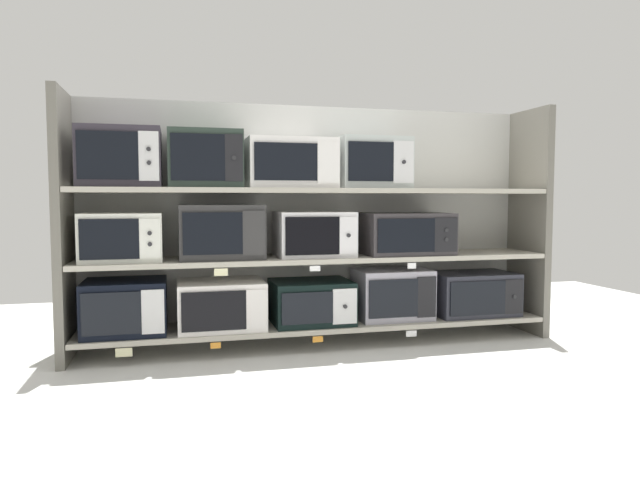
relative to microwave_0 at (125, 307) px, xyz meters
name	(u,v)px	position (x,y,z in m)	size (l,w,h in m)	color
ground	(373,398)	(1.17, -1.00, -0.31)	(6.93, 6.00, 0.02)	silver
back_panel	(311,222)	(1.17, 0.25, 0.47)	(3.13, 0.04, 1.53)	#B2B2AD
upright_left	(63,227)	(-0.32, 0.00, 0.47)	(0.05, 0.45, 1.53)	#68645B
upright_right	(529,222)	(2.66, 0.00, 0.47)	(0.05, 0.45, 1.53)	#68645B
shelf_0	(320,324)	(1.17, 0.00, -0.17)	(2.93, 0.45, 0.03)	#ADA899
microwave_0	(125,307)	(0.00, 0.00, 0.00)	(0.46, 0.41, 0.31)	black
microwave_1	(221,304)	(0.55, 0.00, -0.01)	(0.51, 0.43, 0.29)	silver
microwave_2	(311,302)	(1.11, 0.00, -0.02)	(0.49, 0.42, 0.27)	black
microwave_3	(392,294)	(1.66, 0.00, 0.01)	(0.48, 0.34, 0.32)	#9E9BA9
microwave_4	(472,293)	(2.23, 0.00, -0.01)	(0.56, 0.39, 0.28)	#282933
price_tag_0	(124,352)	(0.01, -0.22, -0.21)	(0.09, 0.00, 0.05)	beige
price_tag_1	(216,346)	(0.50, -0.22, -0.21)	(0.06, 0.00, 0.03)	orange
price_tag_2	(318,339)	(1.10, -0.22, -0.21)	(0.06, 0.00, 0.04)	orange
price_tag_3	(411,334)	(1.70, -0.22, -0.21)	(0.07, 0.00, 0.04)	white
shelf_1	(320,258)	(1.17, 0.00, 0.25)	(2.93, 0.45, 0.03)	#ADA899
microwave_5	(122,237)	(-0.01, 0.00, 0.41)	(0.45, 0.38, 0.28)	silver
microwave_6	(221,232)	(0.56, 0.00, 0.43)	(0.50, 0.38, 0.32)	#2F2F2F
microwave_7	(314,234)	(1.13, 0.00, 0.41)	(0.47, 0.38, 0.28)	silver
microwave_8	(404,233)	(1.74, 0.00, 0.40)	(0.56, 0.43, 0.27)	#353134
price_tag_4	(221,272)	(0.54, -0.22, 0.21)	(0.08, 0.00, 0.04)	beige
price_tag_5	(315,268)	(1.08, -0.22, 0.22)	(0.06, 0.00, 0.03)	white
price_tag_6	(412,266)	(1.70, -0.22, 0.22)	(0.06, 0.00, 0.03)	white
shelf_2	(320,191)	(1.17, 0.00, 0.68)	(2.93, 0.45, 0.03)	#ADA899
microwave_9	(121,158)	(-0.01, 0.00, 0.86)	(0.45, 0.39, 0.34)	#2E2932
microwave_10	(205,160)	(0.47, 0.00, 0.86)	(0.42, 0.41, 0.33)	#26332B
microwave_11	(290,164)	(0.98, 0.00, 0.84)	(0.53, 0.39, 0.30)	white
microwave_12	(371,163)	(1.50, 0.00, 0.85)	(0.45, 0.37, 0.32)	#B1BAB6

